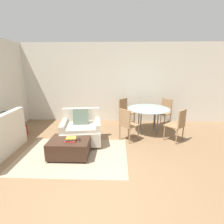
{
  "coord_description": "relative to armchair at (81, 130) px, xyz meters",
  "views": [
    {
      "loc": [
        0.49,
        -2.75,
        2.05
      ],
      "look_at": [
        0.32,
        1.93,
        0.75
      ],
      "focal_mm": 28.0,
      "sensor_mm": 36.0,
      "label": 1
    }
  ],
  "objects": [
    {
      "name": "ground_plane",
      "position": [
        0.47,
        -1.52,
        -0.35
      ],
      "size": [
        20.0,
        20.0,
        0.0
      ],
      "primitive_type": "plane",
      "color": "brown"
    },
    {
      "name": "wall_back",
      "position": [
        0.47,
        1.95,
        1.02
      ],
      "size": [
        12.0,
        0.06,
        2.75
      ],
      "color": "beige",
      "rests_on": "ground_plane"
    },
    {
      "name": "area_rug",
      "position": [
        -0.06,
        -0.67,
        -0.35
      ],
      "size": [
        2.46,
        1.75,
        0.01
      ],
      "color": "gray",
      "rests_on": "ground_plane"
    },
    {
      "name": "armchair",
      "position": [
        0.0,
        0.0,
        0.0
      ],
      "size": [
        1.1,
        0.99,
        0.9
      ],
      "color": "beige",
      "rests_on": "ground_plane"
    },
    {
      "name": "ottoman",
      "position": [
        -0.13,
        -0.7,
        -0.13
      ],
      "size": [
        0.89,
        0.68,
        0.4
      ],
      "color": "#382319",
      "rests_on": "ground_plane"
    },
    {
      "name": "book_stack",
      "position": [
        -0.06,
        -0.76,
        0.09
      ],
      "size": [
        0.23,
        0.19,
        0.08
      ],
      "color": "#B72D28",
      "rests_on": "ottoman"
    },
    {
      "name": "tv_remote_primary",
      "position": [
        0.11,
        -0.7,
        0.06
      ],
      "size": [
        0.09,
        0.16,
        0.01
      ],
      "color": "black",
      "rests_on": "ottoman"
    },
    {
      "name": "potted_plant",
      "position": [
        -1.93,
        0.49,
        -0.13
      ],
      "size": [
        0.38,
        0.38,
        0.9
      ],
      "color": "maroon",
      "rests_on": "ground_plane"
    },
    {
      "name": "dining_table",
      "position": [
        1.88,
        0.85,
        0.33
      ],
      "size": [
        1.26,
        1.26,
        0.75
      ],
      "color": "#8C9E99",
      "rests_on": "ground_plane"
    },
    {
      "name": "dining_chair_near_left",
      "position": [
        1.21,
        0.18,
        0.17
      ],
      "size": [
        0.59,
        0.59,
        0.9
      ],
      "color": "#93704C",
      "rests_on": "ground_plane"
    },
    {
      "name": "dining_chair_near_right",
      "position": [
        2.56,
        0.18,
        0.17
      ],
      "size": [
        0.59,
        0.59,
        0.9
      ],
      "color": "#93704C",
      "rests_on": "ground_plane"
    },
    {
      "name": "dining_chair_far_left",
      "position": [
        1.21,
        1.53,
        0.17
      ],
      "size": [
        0.59,
        0.59,
        0.9
      ],
      "color": "#93704C",
      "rests_on": "ground_plane"
    },
    {
      "name": "dining_chair_far_right",
      "position": [
        2.56,
        1.53,
        0.17
      ],
      "size": [
        0.59,
        0.59,
        0.9
      ],
      "color": "#93704C",
      "rests_on": "ground_plane"
    }
  ]
}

